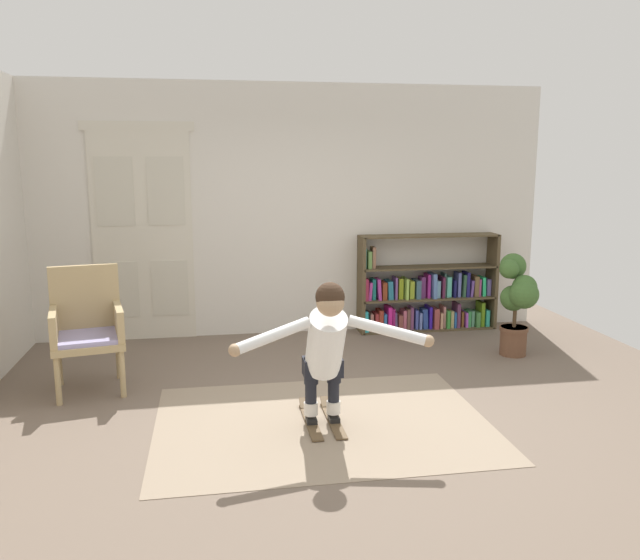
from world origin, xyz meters
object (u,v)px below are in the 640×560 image
bookshelf (424,294)px  wicker_chair (87,326)px  potted_plant (517,298)px  skis_pair (322,419)px  person_skier (326,342)px

bookshelf → wicker_chair: (-3.63, -1.45, 0.14)m
bookshelf → potted_plant: (0.61, -1.15, 0.18)m
bookshelf → skis_pair: bookshelf is taller
person_skier → bookshelf: bearing=58.2°
bookshelf → person_skier: (-1.70, -2.74, 0.27)m
wicker_chair → potted_plant: wicker_chair is taller
potted_plant → skis_pair: potted_plant is taller
wicker_chair → person_skier: bearing=-33.8°
person_skier → skis_pair: bearing=89.7°
skis_pair → person_skier: person_skier is taller
potted_plant → person_skier: 2.80m
potted_plant → bookshelf: bearing=117.9°
wicker_chair → skis_pair: wicker_chair is taller
bookshelf → skis_pair: bearing=-123.8°
wicker_chair → potted_plant: size_ratio=1.03×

